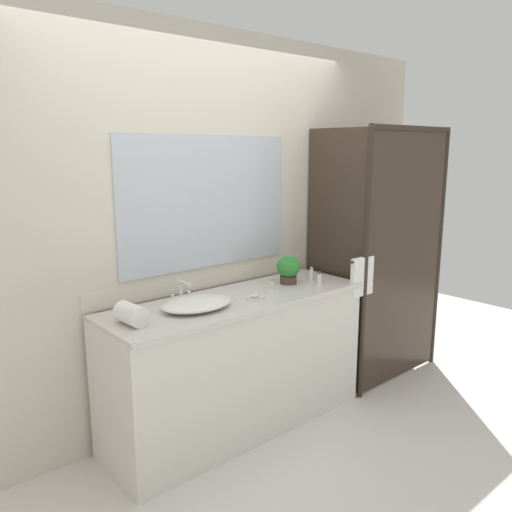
{
  "coord_description": "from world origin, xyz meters",
  "views": [
    {
      "loc": [
        -1.97,
        -2.46,
        1.83
      ],
      "look_at": [
        0.15,
        0.0,
        1.15
      ],
      "focal_mm": 35.97,
      "sensor_mm": 36.0,
      "label": 1
    }
  ],
  "objects": [
    {
      "name": "sink_basin",
      "position": [
        -0.33,
        -0.02,
        0.93
      ],
      "size": [
        0.45,
        0.33,
        0.06
      ],
      "primitive_type": "ellipsoid",
      "color": "white",
      "rests_on": "vanity_cabinet"
    },
    {
      "name": "faucet",
      "position": [
        -0.33,
        0.15,
        0.95
      ],
      "size": [
        0.17,
        0.14,
        0.14
      ],
      "color": "silver",
      "rests_on": "vanity_cabinet"
    },
    {
      "name": "potted_plant",
      "position": [
        0.49,
        0.04,
        1.01
      ],
      "size": [
        0.17,
        0.17,
        0.2
      ],
      "color": "#473828",
      "rests_on": "vanity_cabinet"
    },
    {
      "name": "amenity_bottle_lotion",
      "position": [
        0.64,
        -0.12,
        0.94
      ],
      "size": [
        0.03,
        0.03,
        0.09
      ],
      "color": "white",
      "rests_on": "vanity_cabinet"
    },
    {
      "name": "ground_plane",
      "position": [
        0.0,
        0.0,
        0.0
      ],
      "size": [
        8.0,
        8.0,
        0.0
      ],
      "primitive_type": "plane",
      "color": "silver"
    },
    {
      "name": "wall_back_with_mirror",
      "position": [
        0.0,
        0.34,
        1.3
      ],
      "size": [
        4.4,
        0.06,
        2.6
      ],
      "color": "beige",
      "rests_on": "ground_plane"
    },
    {
      "name": "vanity_cabinet",
      "position": [
        0.0,
        0.01,
        0.45
      ],
      "size": [
        1.8,
        0.58,
        0.9
      ],
      "color": "silver",
      "rests_on": "ground_plane"
    },
    {
      "name": "amenity_bottle_conditioner",
      "position": [
        0.29,
        -0.0,
        0.93
      ],
      "size": [
        0.03,
        0.03,
        0.07
      ],
      "color": "silver",
      "rests_on": "vanity_cabinet"
    },
    {
      "name": "shower_enclosure",
      "position": [
        1.28,
        -0.19,
        1.02
      ],
      "size": [
        1.2,
        0.59,
        2.0
      ],
      "color": "#2D2319",
      "rests_on": "ground_plane"
    },
    {
      "name": "amenity_bottle_body_wash",
      "position": [
        0.69,
        0.01,
        0.94
      ],
      "size": [
        0.03,
        0.03,
        0.09
      ],
      "color": "white",
      "rests_on": "vanity_cabinet"
    },
    {
      "name": "rolled_towel_near_edge",
      "position": [
        -0.76,
        -0.02,
        0.96
      ],
      "size": [
        0.13,
        0.2,
        0.11
      ],
      "primitive_type": "cylinder",
      "rotation": [
        1.57,
        0.0,
        0.07
      ],
      "color": "white",
      "rests_on": "vanity_cabinet"
    },
    {
      "name": "soap_dish",
      "position": [
        0.05,
        -0.1,
        0.91
      ],
      "size": [
        0.1,
        0.07,
        0.04
      ],
      "color": "silver",
      "rests_on": "vanity_cabinet"
    }
  ]
}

